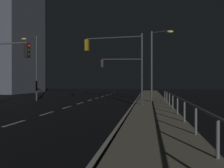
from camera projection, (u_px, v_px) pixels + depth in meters
ground_plane at (69, 107)px, 20.81m from camera, size 112.00×112.00×0.00m
sidewalk_right at (153, 107)px, 19.91m from camera, size 2.83×77.00×0.14m
lane_markings_center at (80, 103)px, 24.27m from camera, size 0.14×50.00×0.01m
lane_edge_line at (134, 103)px, 25.10m from camera, size 0.14×53.00×0.01m
traffic_light_mid_right at (122, 68)px, 32.46m from camera, size 5.09×0.85×4.86m
traffic_light_overhead_east at (3, 60)px, 18.39m from camera, size 3.99×0.70×4.85m
traffic_light_far_left at (116, 54)px, 21.75m from camera, size 4.97×0.91×5.70m
street_lamp_far_end at (155, 58)px, 24.34m from camera, size 1.98×1.21×6.50m
street_lamp_corner at (34, 61)px, 27.84m from camera, size 1.90×0.58×6.78m
barrier_fence at (181, 103)px, 13.41m from camera, size 0.09×26.31×0.98m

